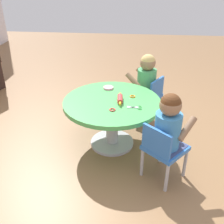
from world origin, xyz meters
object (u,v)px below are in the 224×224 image
at_px(seated_child_left, 169,124).
at_px(craft_scissors, 137,108).
at_px(child_chair_left, 163,149).
at_px(child_chair_right, 148,96).
at_px(rolling_pin, 120,99).
at_px(seated_child_right, 146,77).
at_px(craft_table, 112,111).

bearing_deg(seated_child_left, craft_scissors, 40.41).
height_order(child_chair_left, child_chair_right, same).
bearing_deg(rolling_pin, child_chair_right, -28.31).
bearing_deg(child_chair_left, rolling_pin, 40.88).
relative_size(child_chair_left, seated_child_right, 1.05).
bearing_deg(seated_child_left, child_chair_right, 7.26).
height_order(seated_child_left, seated_child_right, same).
relative_size(seated_child_left, rolling_pin, 2.21).
height_order(child_chair_left, craft_scissors, child_chair_left).
xyz_separation_m(craft_table, seated_child_right, (0.55, -0.33, 0.15)).
xyz_separation_m(child_chair_right, craft_scissors, (-0.66, 0.13, 0.20)).
bearing_deg(child_chair_right, rolling_pin, 151.69).
height_order(craft_table, child_chair_right, child_chair_right).
bearing_deg(craft_table, rolling_pin, -94.99).
distance_m(seated_child_left, seated_child_right, 0.99).
bearing_deg(child_chair_left, seated_child_right, 7.33).
bearing_deg(seated_child_right, child_chair_right, -121.50).
bearing_deg(rolling_pin, child_chair_left, -139.12).
distance_m(craft_table, child_chair_right, 0.65).
bearing_deg(craft_scissors, seated_child_right, -8.24).
xyz_separation_m(seated_child_right, rolling_pin, (-0.56, 0.26, -0.01)).
bearing_deg(seated_child_right, rolling_pin, 155.40).
distance_m(craft_table, seated_child_left, 0.66).
relative_size(child_chair_right, craft_scissors, 3.99).
bearing_deg(seated_child_right, craft_scissors, 171.76).
bearing_deg(seated_child_right, child_chair_left, -172.67).
bearing_deg(rolling_pin, seated_child_left, -135.25).
bearing_deg(seated_child_left, craft_table, 49.17).
xyz_separation_m(seated_child_left, craft_scissors, (0.30, 0.25, -0.03)).
xyz_separation_m(child_chair_left, seated_child_right, (1.00, 0.13, 0.23)).
relative_size(seated_child_left, craft_scissors, 3.80).
height_order(child_chair_right, rolling_pin, rolling_pin).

